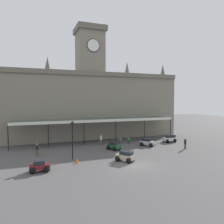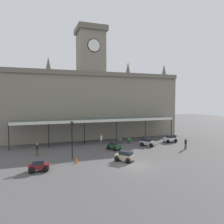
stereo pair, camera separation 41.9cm
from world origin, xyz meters
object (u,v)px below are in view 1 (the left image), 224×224
Objects in this scene: car_silver_estate at (147,143)px; planter_forecourt_centre at (129,140)px; car_white_estate at (170,139)px; victorian_lamppost at (72,135)px; pedestrian_beside_cars at (37,149)px; car_maroon_sedan at (40,167)px; planter_near_kerb at (120,141)px; car_green_sedan at (114,146)px; pedestrian_crossing_forecourt at (101,140)px; car_beige_estate at (125,157)px; pedestrian_near_entrance at (185,143)px; traffic_cone at (77,160)px.

planter_forecourt_centre is at bearing 121.22° from car_silver_estate.
victorian_lamppost is at bearing -164.88° from car_white_estate.
car_white_estate is at bearing 4.12° from pedestrian_beside_cars.
victorian_lamppost is (-17.96, -4.85, 2.44)m from car_white_estate.
planter_near_kerb is (13.39, 10.19, -0.01)m from car_maroon_sedan.
planter_forecourt_centre is at bearing -6.82° from planter_near_kerb.
pedestrian_crossing_forecourt is at bearing 100.80° from car_green_sedan.
pedestrian_beside_cars is at bearing -175.88° from car_white_estate.
car_maroon_sedan is 9.83m from car_beige_estate.
pedestrian_near_entrance is 1.74× the size of planter_forecourt_centre.
planter_near_kerb is (9.12, 8.51, 0.17)m from traffic_cone.
pedestrian_crossing_forecourt is (-12.01, 2.01, 0.34)m from car_white_estate.
car_silver_estate is 2.51× the size of planter_near_kerb.
car_white_estate is 12.19m from pedestrian_crossing_forecourt.
car_green_sedan is 5.41m from planter_forecourt_centre.
planter_near_kerb is 1.00× the size of planter_forecourt_centre.
traffic_cone is 0.67× the size of planter_near_kerb.
car_maroon_sedan is 0.43× the size of victorian_lamppost.
planter_near_kerb is (3.56, 9.89, -0.07)m from car_beige_estate.
pedestrian_near_entrance is 1.00× the size of pedestrian_beside_cars.
car_green_sedan is 2.32× the size of planter_near_kerb.
victorian_lamppost reaches higher than car_beige_estate.
traffic_cone is (0.20, -1.81, -2.68)m from victorian_lamppost.
car_maroon_sedan is 6.77m from pedestrian_beside_cars.
traffic_cone is 0.67× the size of planter_forecourt_centre.
pedestrian_crossing_forecourt reaches higher than traffic_cone.
victorian_lamppost is 5.02× the size of planter_near_kerb.
car_white_estate is at bearing 15.12° from victorian_lamppost.
planter_near_kerb is at bearing 135.82° from car_silver_estate.
planter_near_kerb is (2.64, 3.70, -0.01)m from car_green_sedan.
car_silver_estate is at bearing 15.49° from victorian_lamppost.
traffic_cone is at bearing -141.77° from planter_forecourt_centre.
pedestrian_crossing_forecourt is 0.35× the size of victorian_lamppost.
pedestrian_crossing_forecourt is at bearing 19.70° from pedestrian_beside_cars.
pedestrian_near_entrance is at bearing -41.71° from car_silver_estate.
victorian_lamppost is at bearing -38.57° from pedestrian_beside_cars.
pedestrian_crossing_forecourt is 3.41m from planter_near_kerb.
car_silver_estate is 4.59m from planter_near_kerb.
car_silver_estate is 3.54m from planter_forecourt_centre.
pedestrian_beside_cars reaches higher than planter_forecourt_centre.
car_beige_estate is 1.45× the size of pedestrian_crossing_forecourt.
planter_near_kerb is (-3.29, 3.20, -0.07)m from car_silver_estate.
car_green_sedan is 3.47× the size of traffic_cone.
car_white_estate is 1.35× the size of pedestrian_crossing_forecourt.
car_green_sedan is 2.32× the size of planter_forecourt_centre.
victorian_lamppost reaches higher than car_silver_estate.
car_silver_estate reaches higher than planter_near_kerb.
car_green_sedan reaches higher than traffic_cone.
car_maroon_sedan is at bearing -178.23° from car_beige_estate.
car_maroon_sedan is at bearing -139.31° from victorian_lamppost.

